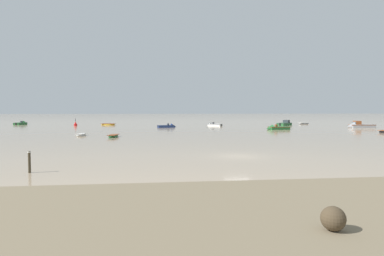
# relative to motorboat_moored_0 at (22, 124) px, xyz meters

# --- Properties ---
(ground_plane) EXTENTS (800.00, 800.00, 0.00)m
(ground_plane) POSITION_rel_motorboat_moored_0_xyz_m (48.10, -77.02, -0.25)
(ground_plane) COLOR tan
(tidal_rock_near) EXTENTS (0.86, 0.86, 0.86)m
(tidal_rock_near) POSITION_rel_motorboat_moored_0_xyz_m (46.20, -96.93, 0.35)
(tidal_rock_near) COLOR #493A28
(tidal_rock_near) RESTS_ON mudflat_shore
(motorboat_moored_0) EXTENTS (2.78, 5.45, 1.79)m
(motorboat_moored_0) POSITION_rel_motorboat_moored_0_xyz_m (0.00, 0.00, 0.00)
(motorboat_moored_0) COLOR #23602D
(motorboat_moored_0) RESTS_ON ground
(motorboat_moored_1) EXTENTS (4.49, 4.33, 1.59)m
(motorboat_moored_1) POSITION_rel_motorboat_moored_0_xyz_m (56.95, -15.60, -0.03)
(motorboat_moored_1) COLOR white
(motorboat_moored_1) RESTS_ON ground
(motorboat_moored_2) EXTENTS (6.06, 5.60, 2.34)m
(motorboat_moored_2) POSITION_rel_motorboat_moored_0_xyz_m (78.67, -14.77, 0.11)
(motorboat_moored_2) COLOR #23602D
(motorboat_moored_2) RESTS_ON ground
(rowboat_moored_2) EXTENTS (4.06, 2.53, 0.61)m
(rowboat_moored_2) POSITION_rel_motorboat_moored_0_xyz_m (87.95, -6.86, -0.08)
(rowboat_moored_2) COLOR gray
(rowboat_moored_2) RESTS_ON ground
(motorboat_moored_3) EXTENTS (5.03, 2.78, 1.64)m
(motorboat_moored_3) POSITION_rel_motorboat_moored_0_xyz_m (44.03, -22.88, -0.02)
(motorboat_moored_3) COLOR navy
(motorboat_moored_3) RESTS_ON ground
(rowboat_moored_3) EXTENTS (4.55, 2.43, 0.68)m
(rowboat_moored_3) POSITION_rel_motorboat_moored_0_xyz_m (26.96, -7.11, -0.06)
(rowboat_moored_3) COLOR gold
(rowboat_moored_3) RESTS_ON ground
(motorboat_moored_4) EXTENTS (5.72, 2.79, 1.88)m
(motorboat_moored_4) POSITION_rel_motorboat_moored_0_xyz_m (67.79, -35.12, 0.01)
(motorboat_moored_4) COLOR #23602D
(motorboat_moored_4) RESTS_ON ground
(motorboat_moored_5) EXTENTS (6.95, 3.00, 2.56)m
(motorboat_moored_5) POSITION_rel_motorboat_moored_0_xyz_m (91.54, -29.55, 0.14)
(motorboat_moored_5) COLOR gray
(motorboat_moored_5) RESTS_ON ground
(rowboat_moored_5) EXTENTS (1.62, 3.35, 0.51)m
(rowboat_moored_5) POSITION_rel_motorboat_moored_0_xyz_m (27.82, -48.90, -0.11)
(rowboat_moored_5) COLOR white
(rowboat_moored_5) RESTS_ON ground
(rowboat_moored_6) EXTENTS (1.79, 3.83, 0.58)m
(rowboat_moored_6) POSITION_rel_motorboat_moored_0_xyz_m (33.62, -52.42, -0.09)
(rowboat_moored_6) COLOR #23602D
(rowboat_moored_6) RESTS_ON ground
(channel_buoy) EXTENTS (0.90, 0.90, 2.30)m
(channel_buoy) POSITION_rel_motorboat_moored_0_xyz_m (18.42, -10.88, 0.21)
(channel_buoy) COLOR red
(channel_buoy) RESTS_ON ground
(mooring_post_near) EXTENTS (0.22, 0.22, 1.69)m
(mooring_post_near) POSITION_rel_motorboat_moored_0_xyz_m (31.47, -83.51, 0.48)
(mooring_post_near) COLOR #3B3323
(mooring_post_near) RESTS_ON ground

